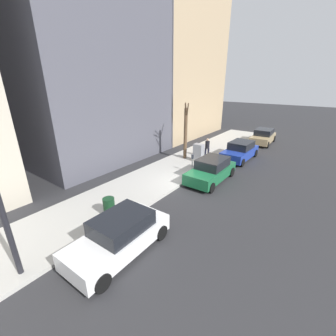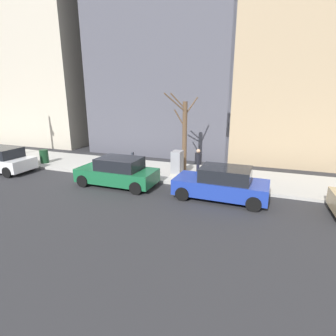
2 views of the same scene
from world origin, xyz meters
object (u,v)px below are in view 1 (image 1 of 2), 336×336
parked_car_blue (240,151)px  parked_car_green (211,170)px  bare_tree (186,132)px  parked_car_white (120,235)px  parking_meter (192,162)px  trash_bin (109,207)px  parked_car_tan (263,137)px  office_tower_left (161,70)px  utility_box (198,153)px  pedestrian_near_meter (207,147)px

parked_car_blue → parked_car_green: (-0.01, 5.44, 0.00)m
bare_tree → parked_car_green: bearing=145.5°
parked_car_white → parking_meter: parked_car_white is taller
parked_car_white → trash_bin: (2.19, -1.29, -0.14)m
parked_car_tan → office_tower_left: size_ratio=0.28×
parked_car_blue → parked_car_white: bearing=92.6°
parking_meter → parked_car_green: bearing=176.1°
utility_box → parked_car_white: bearing=103.6°
parked_car_white → office_tower_left: office_tower_left is taller
parking_meter → bare_tree: 3.52m
parking_meter → bare_tree: bearing=-48.5°
pedestrian_near_meter → office_tower_left: size_ratio=0.11×
bare_tree → pedestrian_near_meter: size_ratio=2.80×
utility_box → trash_bin: size_ratio=1.59×
parked_car_tan → parked_car_green: same height
parked_car_green → trash_bin: parked_car_green is taller
parked_car_tan → office_tower_left: (12.60, 1.49, 6.75)m
parked_car_tan → parked_car_blue: bearing=86.8°
parked_car_tan → trash_bin: (2.11, 18.95, -0.14)m
bare_tree → pedestrian_near_meter: bare_tree is taller
pedestrian_near_meter → utility_box: bearing=67.8°
parked_car_tan → pedestrian_near_meter: pedestrian_near_meter is taller
parked_car_green → parked_car_tan: bearing=-90.3°
parked_car_green → office_tower_left: (12.47, -10.50, 6.75)m
trash_bin → pedestrian_near_meter: pedestrian_near_meter is taller
parked_car_blue → parked_car_green: 5.44m
bare_tree → parked_car_white: bearing=109.8°
office_tower_left → trash_bin: bearing=121.0°
utility_box → parked_car_tan: bearing=-104.8°
parked_car_tan → pedestrian_near_meter: (2.38, 8.23, 0.35)m
parked_car_white → parking_meter: size_ratio=3.13×
parked_car_blue → bare_tree: bare_tree is taller
parked_car_blue → parking_meter: 5.56m
parked_car_white → office_tower_left: size_ratio=0.28×
utility_box → bare_tree: size_ratio=0.31×
bare_tree → utility_box: bearing=179.7°
parked_car_tan → parked_car_green: (0.13, 11.99, 0.00)m
parking_meter → pedestrian_near_meter: (0.73, -3.66, 0.11)m
bare_tree → office_tower_left: bearing=-42.2°
parked_car_blue → office_tower_left: bearing=-20.5°
parked_car_tan → trash_bin: size_ratio=4.73×
parked_car_tan → parked_car_white: same height
parked_car_tan → parking_meter: bearing=80.0°
parked_car_green → bare_tree: bare_tree is taller
parked_car_tan → office_tower_left: office_tower_left is taller
parking_meter → pedestrian_near_meter: bearing=-78.8°
parked_car_green → office_tower_left: 17.64m
parked_car_white → office_tower_left: 23.62m
parked_car_blue → parked_car_tan: bearing=-89.6°
parked_car_green → bare_tree: bearing=-34.1°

